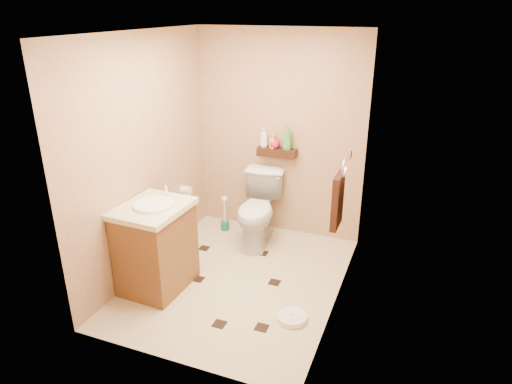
% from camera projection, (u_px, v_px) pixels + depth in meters
% --- Properties ---
extents(ground, '(2.50, 2.50, 0.00)m').
position_uv_depth(ground, '(238.00, 279.00, 4.67)').
color(ground, beige).
rests_on(ground, ground).
extents(wall_back, '(2.00, 0.04, 2.40)m').
position_uv_depth(wall_back, '(279.00, 136.00, 5.29)').
color(wall_back, tan).
rests_on(wall_back, ground).
extents(wall_front, '(2.00, 0.04, 2.40)m').
position_uv_depth(wall_front, '(164.00, 226.00, 3.14)').
color(wall_front, tan).
rests_on(wall_front, ground).
extents(wall_left, '(0.04, 2.50, 2.40)m').
position_uv_depth(wall_left, '(145.00, 157.00, 4.55)').
color(wall_left, tan).
rests_on(wall_left, ground).
extents(wall_right, '(0.04, 2.50, 2.40)m').
position_uv_depth(wall_right, '(344.00, 183.00, 3.88)').
color(wall_right, tan).
rests_on(wall_right, ground).
extents(ceiling, '(2.00, 2.50, 0.02)m').
position_uv_depth(ceiling, '(234.00, 32.00, 3.76)').
color(ceiling, white).
rests_on(ceiling, wall_back).
extents(wall_shelf, '(0.46, 0.14, 0.10)m').
position_uv_depth(wall_shelf, '(277.00, 152.00, 5.29)').
color(wall_shelf, '#381A0F').
rests_on(wall_shelf, wall_back).
extents(floor_accents, '(1.22, 1.41, 0.01)m').
position_uv_depth(floor_accents, '(236.00, 282.00, 4.62)').
color(floor_accents, black).
rests_on(floor_accents, ground).
extents(toilet, '(0.56, 0.86, 0.83)m').
position_uv_depth(toilet, '(258.00, 210.00, 5.27)').
color(toilet, white).
rests_on(toilet, ground).
extents(vanity, '(0.62, 0.74, 1.01)m').
position_uv_depth(vanity, '(156.00, 246.00, 4.41)').
color(vanity, brown).
rests_on(vanity, ground).
extents(bathroom_scale, '(0.32, 0.32, 0.05)m').
position_uv_depth(bathroom_scale, '(292.00, 317.00, 4.06)').
color(bathroom_scale, white).
rests_on(bathroom_scale, ground).
extents(toilet_brush, '(0.10, 0.10, 0.45)m').
position_uv_depth(toilet_brush, '(225.00, 218.00, 5.65)').
color(toilet_brush, '#186257').
rests_on(toilet_brush, ground).
extents(towel_ring, '(0.12, 0.30, 0.76)m').
position_uv_depth(towel_ring, '(338.00, 199.00, 4.22)').
color(towel_ring, silver).
rests_on(towel_ring, wall_right).
extents(toilet_paper, '(0.12, 0.11, 0.12)m').
position_uv_depth(toilet_paper, '(186.00, 190.00, 5.32)').
color(toilet_paper, white).
rests_on(toilet_paper, wall_left).
extents(bottle_a, '(0.11, 0.11, 0.23)m').
position_uv_depth(bottle_a, '(264.00, 137.00, 5.28)').
color(bottle_a, white).
rests_on(bottle_a, wall_shelf).
extents(bottle_b, '(0.10, 0.10, 0.16)m').
position_uv_depth(bottle_b, '(273.00, 141.00, 5.26)').
color(bottle_b, yellow).
rests_on(bottle_b, wall_shelf).
extents(bottle_c, '(0.13, 0.13, 0.15)m').
position_uv_depth(bottle_c, '(275.00, 142.00, 5.25)').
color(bottle_c, '#C91740').
rests_on(bottle_c, wall_shelf).
extents(bottle_d, '(0.15, 0.15, 0.28)m').
position_uv_depth(bottle_d, '(287.00, 138.00, 5.18)').
color(bottle_d, green).
rests_on(bottle_d, wall_shelf).
extents(bottle_e, '(0.08, 0.08, 0.16)m').
position_uv_depth(bottle_e, '(287.00, 143.00, 5.20)').
color(bottle_e, '#EFA54F').
rests_on(bottle_e, wall_shelf).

